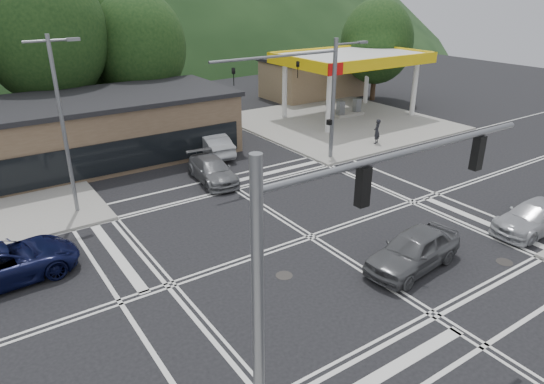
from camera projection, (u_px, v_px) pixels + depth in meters
ground at (311, 237)px, 23.04m from camera, size 120.00×120.00×0.00m
sidewalk_ne at (339, 122)px, 42.17m from camera, size 16.00×16.00×0.15m
gas_station_canopy at (352, 60)px, 42.01m from camera, size 12.32×8.34×5.75m
convenience_store at (313, 78)px, 51.65m from camera, size 10.00×6.00×3.80m
commercial_row at (49, 138)px, 31.06m from camera, size 24.00×8.00×4.00m
hill_north at (15, 49)px, 91.52m from camera, size 252.00×126.00×140.00m
tree_n_b at (44, 34)px, 35.14m from camera, size 9.00×9.00×12.98m
tree_n_c at (139, 46)px, 39.27m from camera, size 7.60×7.60×10.87m
tree_n_e at (87, 36)px, 40.51m from camera, size 8.40×8.40×11.98m
tree_ne at (377, 42)px, 48.37m from camera, size 7.20×7.20×9.99m
streetlight_nw at (63, 119)px, 23.54m from camera, size 2.50×0.25×9.00m
signal_mast_ne at (319, 87)px, 30.88m from camera, size 11.65×0.30×8.00m
signal_mast_sw at (322, 255)px, 11.49m from camera, size 9.14×0.28×8.00m
car_blue_west at (4, 264)px, 19.31m from camera, size 5.88×3.01×1.59m
car_grey_center at (413, 250)px, 20.25m from camera, size 5.07×2.52×1.66m
car_silver_east at (534, 217)px, 23.41m from camera, size 4.95×2.14×1.42m
car_queue_a at (211, 144)px, 33.88m from camera, size 2.14×5.07×1.63m
car_queue_b at (219, 131)px, 36.90m from camera, size 2.62×4.87×1.58m
car_northbound at (212, 170)px, 29.38m from camera, size 2.52×5.05×1.41m
pedestrian at (377, 131)px, 35.89m from camera, size 0.79×0.69×1.82m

